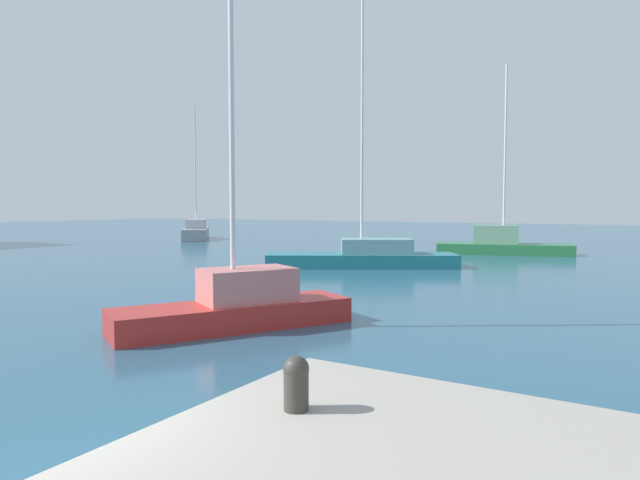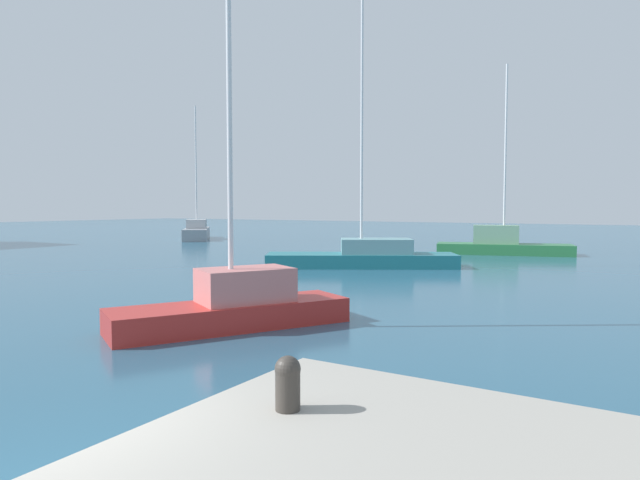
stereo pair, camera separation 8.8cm
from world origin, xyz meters
The scene contains 6 objects.
water centered at (15.00, 20.00, 0.00)m, with size 160.00×160.00×0.00m, color #285670.
mooring_bollard centered at (1.48, -1.84, 1.27)m, with size 0.23×0.23×0.48m.
sailboat_teal_outer_mooring centered at (20.48, 7.17, 0.55)m, with size 6.34×8.63×12.62m.
sailboat_red_far_left centered at (7.37, 3.80, 0.54)m, with size 5.57×3.99×7.47m.
sailboat_green_center_channel centered at (30.96, 3.52, 0.61)m, with size 4.14×7.90×11.07m.
sailboat_grey_mid_harbor centered at (32.72, 29.83, 0.68)m, with size 7.02×6.49×11.47m.
Camera 1 is at (-2.45, -4.50, 2.79)m, focal length 31.10 mm.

